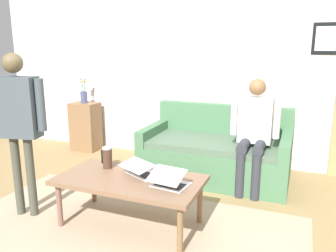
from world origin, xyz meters
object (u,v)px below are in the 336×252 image
at_px(laptop_left, 141,171).
at_px(flower_vase, 84,95).
at_px(laptop_center, 169,181).
at_px(french_press, 107,157).
at_px(side_shelf, 86,127).
at_px(coffee_table, 130,182).
at_px(person_standing, 18,115).
at_px(person_seated, 254,128).
at_px(couch, 216,154).

height_order(laptop_left, flower_vase, flower_vase).
bearing_deg(laptop_center, laptop_left, -23.61).
xyz_separation_m(french_press, flower_vase, (1.46, -1.69, 0.33)).
relative_size(french_press, side_shelf, 0.32).
bearing_deg(coffee_table, person_standing, 11.27).
relative_size(french_press, person_seated, 0.19).
xyz_separation_m(coffee_table, flower_vase, (1.78, -1.85, 0.48)).
relative_size(laptop_left, french_press, 1.77).
relative_size(couch, flower_vase, 4.41).
relative_size(flower_vase, person_seated, 0.32).
distance_m(couch, french_press, 1.55).
bearing_deg(laptop_center, french_press, -15.06).
distance_m(coffee_table, flower_vase, 2.61).
relative_size(coffee_table, flower_vase, 3.26).
bearing_deg(coffee_table, laptop_center, 173.85).
bearing_deg(coffee_table, french_press, -25.17).
height_order(flower_vase, person_seated, person_seated).
xyz_separation_m(couch, laptop_center, (0.04, 1.52, 0.20)).
relative_size(couch, french_press, 7.42).
xyz_separation_m(french_press, side_shelf, (1.46, -1.69, -0.19)).
xyz_separation_m(french_press, person_seated, (-1.25, -1.10, 0.16)).
relative_size(laptop_center, flower_vase, 0.83).
bearing_deg(flower_vase, coffee_table, 134.03).
height_order(french_press, side_shelf, side_shelf).
bearing_deg(couch, side_shelf, -9.38).
xyz_separation_m(side_shelf, flower_vase, (-0.00, -0.00, 0.51)).
bearing_deg(french_press, laptop_center, 164.94).
relative_size(couch, coffee_table, 1.35).
height_order(laptop_left, side_shelf, side_shelf).
relative_size(couch, person_seated, 1.39).
bearing_deg(side_shelf, laptop_center, 139.25).
distance_m(couch, laptop_center, 1.53).
relative_size(laptop_left, person_seated, 0.33).
relative_size(couch, person_standing, 1.13).
bearing_deg(side_shelf, person_seated, 167.60).
bearing_deg(side_shelf, person_standing, 109.80).
height_order(couch, side_shelf, couch).
relative_size(couch, laptop_center, 5.31).
xyz_separation_m(laptop_left, side_shelf, (1.85, -1.74, -0.12)).
xyz_separation_m(couch, person_seated, (-0.48, 0.23, 0.42)).
bearing_deg(french_press, coffee_table, 154.83).
relative_size(side_shelf, person_seated, 0.60).
distance_m(laptop_left, person_standing, 1.26).
xyz_separation_m(laptop_left, flower_vase, (1.85, -1.74, 0.39)).
bearing_deg(person_standing, person_seated, -143.48).
bearing_deg(laptop_center, coffee_table, -6.15).
xyz_separation_m(coffee_table, french_press, (0.33, -0.15, 0.15)).
bearing_deg(coffee_table, person_seated, -126.45).
bearing_deg(laptop_left, side_shelf, -43.19).
distance_m(french_press, side_shelf, 2.24).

